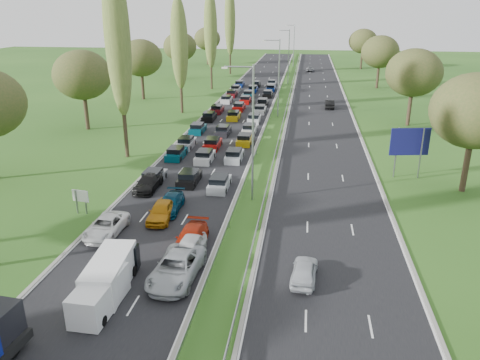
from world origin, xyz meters
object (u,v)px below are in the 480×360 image
at_px(white_van_rear, 111,272).
at_px(info_sign, 81,198).
at_px(near_car_2, 106,226).
at_px(direction_sign, 410,144).
at_px(white_van_front, 101,293).
at_px(near_car_3, 148,183).

height_order(white_van_rear, info_sign, white_van_rear).
bearing_deg(near_car_2, white_van_rear, -63.49).
distance_m(near_car_2, direction_sign, 30.29).
distance_m(white_van_front, white_van_rear, 2.07).
height_order(near_car_2, white_van_front, white_van_front).
relative_size(white_van_rear, direction_sign, 1.00).
xyz_separation_m(white_van_front, direction_sign, (21.63, 25.49, 2.62)).
relative_size(near_car_3, white_van_front, 1.03).
distance_m(white_van_rear, info_sign, 12.38).
bearing_deg(near_car_3, info_sign, -120.95).
relative_size(white_van_front, direction_sign, 0.89).
bearing_deg(near_car_3, near_car_2, -90.08).
height_order(info_sign, direction_sign, direction_sign).
xyz_separation_m(white_van_front, info_sign, (-7.17, 12.31, 0.42)).
height_order(near_car_3, white_van_front, white_van_front).
bearing_deg(white_van_front, direction_sign, 51.49).
bearing_deg(near_car_2, near_car_3, 89.99).
height_order(near_car_2, info_sign, info_sign).
bearing_deg(direction_sign, white_van_front, -130.31).
height_order(near_car_2, direction_sign, direction_sign).
height_order(near_car_3, direction_sign, direction_sign).
relative_size(near_car_3, white_van_rear, 0.91).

